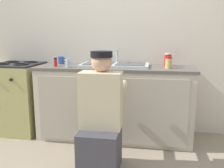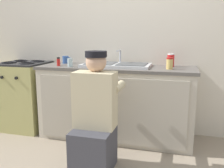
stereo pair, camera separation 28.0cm
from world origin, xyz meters
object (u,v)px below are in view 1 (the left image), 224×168
at_px(condiment_jar, 169,63).
at_px(soda_cup_red, 168,60).
at_px(water_glass, 68,63).
at_px(coffee_mug, 61,60).
at_px(spice_bottle_red, 55,62).
at_px(stove_range, 19,97).
at_px(sink_double_basin, 115,65).
at_px(plumber_person, 101,122).

bearing_deg(condiment_jar, soda_cup_red, 89.51).
height_order(water_glass, coffee_mug, water_glass).
xyz_separation_m(spice_bottle_red, soda_cup_red, (1.31, 0.27, 0.02)).
distance_m(stove_range, water_glass, 0.92).
xyz_separation_m(sink_double_basin, soda_cup_red, (0.62, 0.13, 0.06)).
bearing_deg(plumber_person, coffee_mug, 128.01).
bearing_deg(coffee_mug, condiment_jar, -9.64).
bearing_deg(stove_range, coffee_mug, 13.86).
bearing_deg(soda_cup_red, plumber_person, -125.14).
height_order(stove_range, soda_cup_red, soda_cup_red).
relative_size(spice_bottle_red, coffee_mug, 0.83).
distance_m(plumber_person, condiment_jar, 1.04).
xyz_separation_m(sink_double_basin, coffee_mug, (-0.72, 0.13, 0.03)).
bearing_deg(spice_bottle_red, plumber_person, -43.18).
height_order(condiment_jar, soda_cup_red, soda_cup_red).
bearing_deg(stove_range, plumber_person, -31.54).
height_order(water_glass, spice_bottle_red, spice_bottle_red).
bearing_deg(water_glass, coffee_mug, 122.81).
bearing_deg(water_glass, stove_range, 166.10).
bearing_deg(coffee_mug, stove_range, -166.14).
xyz_separation_m(sink_double_basin, stove_range, (-1.27, -0.00, -0.45)).
distance_m(water_glass, coffee_mug, 0.38).
height_order(plumber_person, coffee_mug, plumber_person).
height_order(stove_range, spice_bottle_red, spice_bottle_red).
relative_size(sink_double_basin, plumber_person, 0.72).
distance_m(stove_range, soda_cup_red, 1.96).
distance_m(plumber_person, water_glass, 0.90).
distance_m(plumber_person, spice_bottle_red, 1.04).
relative_size(water_glass, condiment_jar, 0.78).
relative_size(sink_double_basin, soda_cup_red, 5.26).
xyz_separation_m(spice_bottle_red, coffee_mug, (-0.03, 0.27, -0.00)).
xyz_separation_m(sink_double_basin, water_glass, (-0.51, -0.19, 0.03)).
height_order(stove_range, plumber_person, plumber_person).
distance_m(stove_range, condiment_jar, 1.95).
xyz_separation_m(plumber_person, condiment_jar, (0.63, 0.68, 0.48)).
xyz_separation_m(soda_cup_red, coffee_mug, (-1.34, 0.01, -0.03)).
xyz_separation_m(stove_range, plumber_person, (1.26, -0.77, 0.01)).
bearing_deg(soda_cup_red, sink_double_basin, -168.60).
relative_size(condiment_jar, spice_bottle_red, 1.22).
bearing_deg(water_glass, condiment_jar, 4.79).
xyz_separation_m(sink_double_basin, plumber_person, (-0.01, -0.77, -0.44)).
bearing_deg(coffee_mug, sink_double_basin, -10.48).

